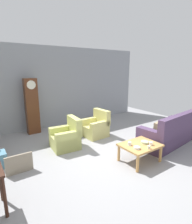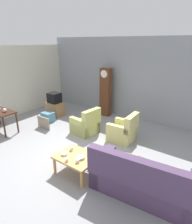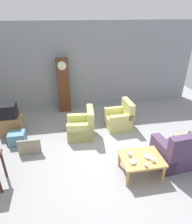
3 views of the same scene
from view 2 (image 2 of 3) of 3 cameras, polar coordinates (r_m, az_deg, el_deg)
name	(u,v)px [view 2 (image 2 of 3)]	position (r m, az deg, el deg)	size (l,w,h in m)	color
ground_plane	(75,154)	(5.66, -6.31, -12.21)	(10.40, 10.40, 0.00)	gray
garage_door_wall	(134,79)	(7.94, 11.18, 9.46)	(8.40, 0.16, 3.20)	gray
pegboard_wall_left	(1,84)	(8.59, -26.23, 7.48)	(0.12, 6.40, 2.88)	beige
couch_floral	(142,182)	(4.25, 13.35, -19.33)	(2.18, 1.08, 1.04)	#4C3856
armchair_olive_near	(86,125)	(6.69, -3.00, -3.83)	(0.86, 0.83, 0.92)	#B7BC66
armchair_olive_far	(123,131)	(6.27, 8.04, -5.69)	(0.83, 0.80, 0.92)	#C7C16F
coffee_table_wood	(77,158)	(4.74, -5.74, -13.47)	(0.96, 0.76, 0.47)	tan
console_table_dark	(0,113)	(7.53, -26.48, -0.36)	(1.30, 0.56, 0.77)	#381E14
grandfather_clock	(106,92)	(8.14, 2.87, 5.83)	(0.44, 0.30, 2.01)	#562D19
tv_stand_cabinet	(55,109)	(8.49, -11.94, 0.92)	(0.68, 0.52, 0.58)	#997047
tv_crt	(54,98)	(8.34, -12.19, 4.15)	(0.48, 0.44, 0.42)	black
framed_picture_leaning	(44,123)	(7.30, -15.22, -3.10)	(0.60, 0.05, 0.45)	gray
storage_box_blue	(48,117)	(7.94, -13.97, -1.39)	(0.46, 0.38, 0.37)	teal
glass_dome_cloche	(5,110)	(7.22, -25.33, 0.51)	(0.13, 0.13, 0.13)	silver
cup_white_porcelain	(78,161)	(4.46, -5.47, -14.13)	(0.09, 0.09, 0.08)	white
cup_blue_rimmed	(72,149)	(4.91, -7.23, -10.71)	(0.09, 0.09, 0.09)	silver
cup_cream_tall	(67,160)	(4.52, -8.56, -13.81)	(0.07, 0.07, 0.08)	beige
bowl_white_stacked	(64,154)	(4.77, -9.34, -12.09)	(0.15, 0.15, 0.05)	white
bowl_shallow_green	(81,157)	(4.60, -4.56, -13.20)	(0.20, 0.20, 0.05)	#B2C69E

